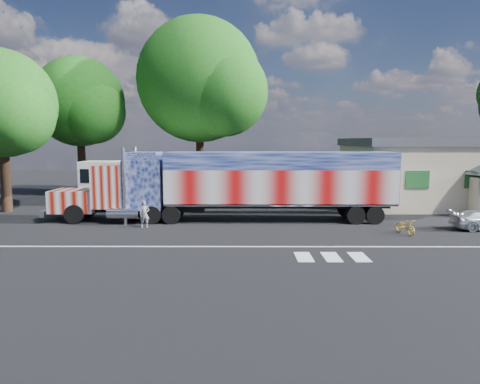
{
  "coord_description": "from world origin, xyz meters",
  "views": [
    {
      "loc": [
        0.1,
        -22.86,
        5.01
      ],
      "look_at": [
        0.0,
        3.0,
        1.9
      ],
      "focal_mm": 32.0,
      "sensor_mm": 36.0,
      "label": 1
    }
  ],
  "objects_px": {
    "coach_bus": "(157,182)",
    "tree_n_mid": "(201,81)",
    "tree_nw_a": "(81,102)",
    "bicycle": "(405,227)",
    "tree_w_a": "(2,104)",
    "woman": "(144,214)",
    "semi_truck": "(237,183)"
  },
  "relations": [
    {
      "from": "woman",
      "to": "tree_w_a",
      "type": "distance_m",
      "value": 13.99
    },
    {
      "from": "tree_nw_a",
      "to": "bicycle",
      "type": "bearing_deg",
      "value": -35.29
    },
    {
      "from": "coach_bus",
      "to": "tree_n_mid",
      "type": "distance_m",
      "value": 10.34
    },
    {
      "from": "woman",
      "to": "bicycle",
      "type": "xyz_separation_m",
      "value": [
        14.47,
        -1.68,
        -0.38
      ]
    },
    {
      "from": "woman",
      "to": "tree_w_a",
      "type": "height_order",
      "value": "tree_w_a"
    },
    {
      "from": "tree_w_a",
      "to": "tree_nw_a",
      "type": "xyz_separation_m",
      "value": [
        1.97,
        9.32,
        0.94
      ]
    },
    {
      "from": "semi_truck",
      "to": "bicycle",
      "type": "distance_m",
      "value": 10.18
    },
    {
      "from": "semi_truck",
      "to": "coach_bus",
      "type": "xyz_separation_m",
      "value": [
        -6.36,
        7.01,
        -0.62
      ]
    },
    {
      "from": "semi_truck",
      "to": "tree_n_mid",
      "type": "xyz_separation_m",
      "value": [
        -3.26,
        12.02,
        7.89
      ]
    },
    {
      "from": "bicycle",
      "to": "tree_n_mid",
      "type": "relative_size",
      "value": 0.1
    },
    {
      "from": "semi_truck",
      "to": "tree_w_a",
      "type": "distance_m",
      "value": 17.34
    },
    {
      "from": "coach_bus",
      "to": "tree_n_mid",
      "type": "relative_size",
      "value": 0.74
    },
    {
      "from": "semi_truck",
      "to": "tree_n_mid",
      "type": "bearing_deg",
      "value": 105.19
    },
    {
      "from": "semi_truck",
      "to": "bicycle",
      "type": "height_order",
      "value": "semi_truck"
    },
    {
      "from": "tree_nw_a",
      "to": "tree_n_mid",
      "type": "bearing_deg",
      "value": -2.96
    },
    {
      "from": "bicycle",
      "to": "tree_w_a",
      "type": "xyz_separation_m",
      "value": [
        -25.4,
        7.26,
        7.11
      ]
    },
    {
      "from": "coach_bus",
      "to": "tree_nw_a",
      "type": "distance_m",
      "value": 11.76
    },
    {
      "from": "tree_w_a",
      "to": "tree_n_mid",
      "type": "height_order",
      "value": "tree_n_mid"
    },
    {
      "from": "semi_truck",
      "to": "coach_bus",
      "type": "distance_m",
      "value": 9.49
    },
    {
      "from": "coach_bus",
      "to": "semi_truck",
      "type": "bearing_deg",
      "value": -47.82
    },
    {
      "from": "coach_bus",
      "to": "woman",
      "type": "bearing_deg",
      "value": -83.6
    },
    {
      "from": "semi_truck",
      "to": "tree_nw_a",
      "type": "bearing_deg",
      "value": 138.57
    },
    {
      "from": "coach_bus",
      "to": "bicycle",
      "type": "height_order",
      "value": "coach_bus"
    },
    {
      "from": "coach_bus",
      "to": "bicycle",
      "type": "distance_m",
      "value": 19.07
    },
    {
      "from": "semi_truck",
      "to": "tree_nw_a",
      "type": "distance_m",
      "value": 19.97
    },
    {
      "from": "woman",
      "to": "tree_w_a",
      "type": "xyz_separation_m",
      "value": [
        -10.93,
        5.58,
        6.73
      ]
    },
    {
      "from": "coach_bus",
      "to": "tree_n_mid",
      "type": "bearing_deg",
      "value": 58.31
    },
    {
      "from": "woman",
      "to": "tree_n_mid",
      "type": "height_order",
      "value": "tree_n_mid"
    },
    {
      "from": "bicycle",
      "to": "tree_nw_a",
      "type": "distance_m",
      "value": 29.81
    },
    {
      "from": "coach_bus",
      "to": "tree_w_a",
      "type": "relative_size",
      "value": 1.04
    },
    {
      "from": "tree_n_mid",
      "to": "coach_bus",
      "type": "bearing_deg",
      "value": -121.69
    },
    {
      "from": "bicycle",
      "to": "tree_w_a",
      "type": "bearing_deg",
      "value": 147.84
    }
  ]
}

